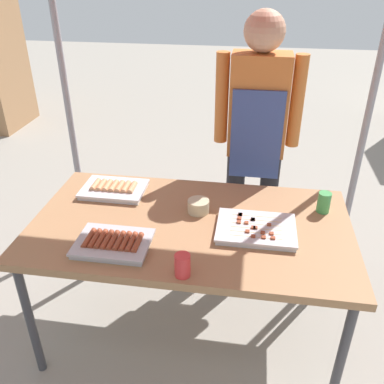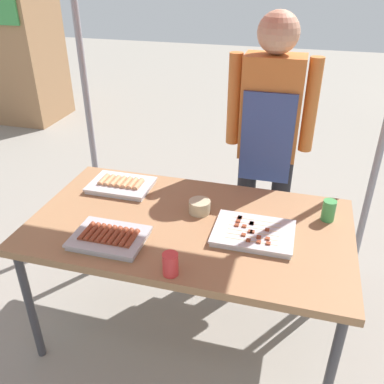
{
  "view_description": "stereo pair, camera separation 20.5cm",
  "coord_description": "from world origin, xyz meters",
  "px_view_note": "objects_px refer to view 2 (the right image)",
  "views": [
    {
      "loc": [
        0.27,
        -1.72,
        1.91
      ],
      "look_at": [
        0.0,
        0.05,
        0.9
      ],
      "focal_mm": 38.84,
      "sensor_mm": 36.0,
      "label": 1
    },
    {
      "loc": [
        0.47,
        -1.67,
        1.91
      ],
      "look_at": [
        0.0,
        0.05,
        0.9
      ],
      "focal_mm": 38.84,
      "sensor_mm": 36.0,
      "label": 2
    }
  ],
  "objects_px": {
    "tray_grilled_sausages": "(109,237)",
    "condiment_bowl": "(200,207)",
    "drink_cup_by_wok": "(170,264)",
    "vendor_woman": "(269,132)",
    "tray_pork_links": "(121,185)",
    "neighbor_stall_left": "(14,49)",
    "tray_meat_skewers": "(253,233)",
    "drink_cup_near_edge": "(329,210)",
    "stall_table": "(189,231)"
  },
  "relations": [
    {
      "from": "tray_meat_skewers",
      "to": "drink_cup_by_wok",
      "type": "relative_size",
      "value": 3.7
    },
    {
      "from": "drink_cup_by_wok",
      "to": "stall_table",
      "type": "bearing_deg",
      "value": 94.21
    },
    {
      "from": "tray_grilled_sausages",
      "to": "condiment_bowl",
      "type": "height_order",
      "value": "condiment_bowl"
    },
    {
      "from": "neighbor_stall_left",
      "to": "tray_meat_skewers",
      "type": "bearing_deg",
      "value": -41.05
    },
    {
      "from": "stall_table",
      "to": "drink_cup_by_wok",
      "type": "xyz_separation_m",
      "value": [
        0.03,
        -0.39,
        0.1
      ]
    },
    {
      "from": "tray_pork_links",
      "to": "condiment_bowl",
      "type": "relative_size",
      "value": 3.14
    },
    {
      "from": "condiment_bowl",
      "to": "tray_pork_links",
      "type": "bearing_deg",
      "value": 165.04
    },
    {
      "from": "neighbor_stall_left",
      "to": "vendor_woman",
      "type": "bearing_deg",
      "value": -33.69
    },
    {
      "from": "tray_meat_skewers",
      "to": "tray_pork_links",
      "type": "bearing_deg",
      "value": 161.24
    },
    {
      "from": "stall_table",
      "to": "neighbor_stall_left",
      "type": "height_order",
      "value": "neighbor_stall_left"
    },
    {
      "from": "condiment_bowl",
      "to": "drink_cup_by_wok",
      "type": "relative_size",
      "value": 1.1
    },
    {
      "from": "drink_cup_near_edge",
      "to": "tray_meat_skewers",
      "type": "bearing_deg",
      "value": -144.82
    },
    {
      "from": "tray_meat_skewers",
      "to": "drink_cup_near_edge",
      "type": "distance_m",
      "value": 0.42
    },
    {
      "from": "drink_cup_by_wok",
      "to": "neighbor_stall_left",
      "type": "bearing_deg",
      "value": 133.2
    },
    {
      "from": "vendor_woman",
      "to": "neighbor_stall_left",
      "type": "bearing_deg",
      "value": -33.69
    },
    {
      "from": "condiment_bowl",
      "to": "drink_cup_near_edge",
      "type": "relative_size",
      "value": 1.02
    },
    {
      "from": "tray_pork_links",
      "to": "neighbor_stall_left",
      "type": "distance_m",
      "value": 3.88
    },
    {
      "from": "tray_grilled_sausages",
      "to": "drink_cup_near_edge",
      "type": "height_order",
      "value": "drink_cup_near_edge"
    },
    {
      "from": "tray_meat_skewers",
      "to": "tray_pork_links",
      "type": "relative_size",
      "value": 1.08
    },
    {
      "from": "tray_meat_skewers",
      "to": "vendor_woman",
      "type": "xyz_separation_m",
      "value": [
        -0.03,
        0.74,
        0.23
      ]
    },
    {
      "from": "condiment_bowl",
      "to": "neighbor_stall_left",
      "type": "xyz_separation_m",
      "value": [
        -3.21,
        2.92,
        0.11
      ]
    },
    {
      "from": "neighbor_stall_left",
      "to": "drink_cup_near_edge",
      "type": "bearing_deg",
      "value": -36.16
    },
    {
      "from": "tray_pork_links",
      "to": "neighbor_stall_left",
      "type": "relative_size",
      "value": 0.2
    },
    {
      "from": "drink_cup_by_wok",
      "to": "vendor_woman",
      "type": "xyz_separation_m",
      "value": [
        0.27,
        1.1,
        0.2
      ]
    },
    {
      "from": "tray_pork_links",
      "to": "drink_cup_near_edge",
      "type": "xyz_separation_m",
      "value": [
        1.15,
        -0.03,
        0.03
      ]
    },
    {
      "from": "stall_table",
      "to": "tray_pork_links",
      "type": "relative_size",
      "value": 4.52
    },
    {
      "from": "condiment_bowl",
      "to": "drink_cup_by_wok",
      "type": "distance_m",
      "value": 0.5
    },
    {
      "from": "tray_meat_skewers",
      "to": "drink_cup_by_wok",
      "type": "bearing_deg",
      "value": -129.14
    },
    {
      "from": "vendor_woman",
      "to": "tray_pork_links",
      "type": "bearing_deg",
      "value": 30.82
    },
    {
      "from": "tray_pork_links",
      "to": "drink_cup_by_wok",
      "type": "distance_m",
      "value": 0.81
    },
    {
      "from": "tray_pork_links",
      "to": "vendor_woman",
      "type": "relative_size",
      "value": 0.21
    },
    {
      "from": "tray_grilled_sausages",
      "to": "condiment_bowl",
      "type": "distance_m",
      "value": 0.5
    },
    {
      "from": "tray_grilled_sausages",
      "to": "condiment_bowl",
      "type": "bearing_deg",
      "value": 46.18
    },
    {
      "from": "tray_grilled_sausages",
      "to": "tray_pork_links",
      "type": "xyz_separation_m",
      "value": [
        -0.16,
        0.49,
        0.0
      ]
    },
    {
      "from": "tray_meat_skewers",
      "to": "drink_cup_by_wok",
      "type": "distance_m",
      "value": 0.47
    },
    {
      "from": "drink_cup_near_edge",
      "to": "tray_pork_links",
      "type": "bearing_deg",
      "value": 178.42
    },
    {
      "from": "tray_grilled_sausages",
      "to": "drink_cup_by_wok",
      "type": "bearing_deg",
      "value": -22.51
    },
    {
      "from": "condiment_bowl",
      "to": "drink_cup_near_edge",
      "type": "bearing_deg",
      "value": 9.05
    },
    {
      "from": "tray_pork_links",
      "to": "condiment_bowl",
      "type": "distance_m",
      "value": 0.52
    },
    {
      "from": "stall_table",
      "to": "vendor_woman",
      "type": "xyz_separation_m",
      "value": [
        0.3,
        0.71,
        0.3
      ]
    },
    {
      "from": "condiment_bowl",
      "to": "vendor_woman",
      "type": "distance_m",
      "value": 0.69
    },
    {
      "from": "tray_grilled_sausages",
      "to": "vendor_woman",
      "type": "xyz_separation_m",
      "value": [
        0.62,
        0.96,
        0.23
      ]
    },
    {
      "from": "drink_cup_near_edge",
      "to": "drink_cup_by_wok",
      "type": "height_order",
      "value": "drink_cup_near_edge"
    },
    {
      "from": "tray_grilled_sausages",
      "to": "drink_cup_near_edge",
      "type": "distance_m",
      "value": 1.09
    },
    {
      "from": "tray_meat_skewers",
      "to": "vendor_woman",
      "type": "relative_size",
      "value": 0.23
    },
    {
      "from": "tray_pork_links",
      "to": "vendor_woman",
      "type": "xyz_separation_m",
      "value": [
        0.78,
        0.46,
        0.23
      ]
    },
    {
      "from": "tray_pork_links",
      "to": "drink_cup_by_wok",
      "type": "xyz_separation_m",
      "value": [
        0.51,
        -0.64,
        0.03
      ]
    },
    {
      "from": "vendor_woman",
      "to": "condiment_bowl",
      "type": "bearing_deg",
      "value": 65.41
    },
    {
      "from": "stall_table",
      "to": "drink_cup_by_wok",
      "type": "distance_m",
      "value": 0.41
    },
    {
      "from": "drink_cup_near_edge",
      "to": "drink_cup_by_wok",
      "type": "bearing_deg",
      "value": -136.52
    }
  ]
}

